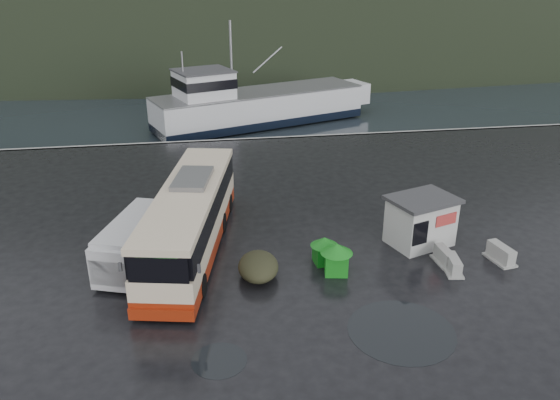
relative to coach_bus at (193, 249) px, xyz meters
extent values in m
plane|color=black|center=(4.38, -1.64, 0.00)|extent=(160.00, 160.00, 0.00)
cube|color=black|center=(4.38, 108.36, 0.00)|extent=(300.00, 180.00, 0.02)
cube|color=#999993|center=(4.38, 18.36, 0.00)|extent=(160.00, 0.60, 1.50)
cylinder|color=black|center=(7.94, -7.96, 0.01)|extent=(4.19, 4.19, 0.01)
cylinder|color=black|center=(0.86, -8.60, 0.01)|extent=(2.02, 2.02, 0.01)
cylinder|color=black|center=(12.52, 2.32, 0.01)|extent=(2.78, 2.78, 0.01)
camera|label=1|loc=(0.59, -24.45, 13.06)|focal=35.00mm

